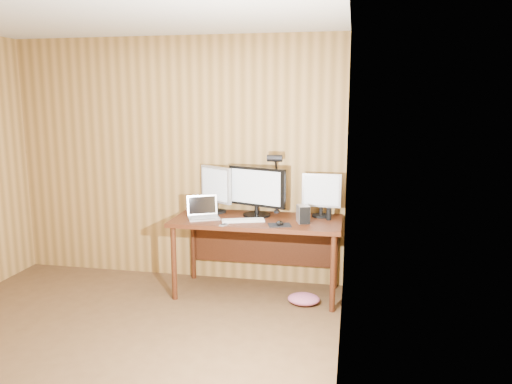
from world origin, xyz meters
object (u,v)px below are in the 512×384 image
(monitor_center, at_px, (257,191))
(monitor_left, at_px, (216,188))
(laptop, at_px, (203,212))
(keyboard, at_px, (243,220))
(speaker, at_px, (329,214))
(desk_lamp, at_px, (276,175))
(monitor_right, at_px, (321,194))
(hard_drive, at_px, (303,214))
(desk, at_px, (258,229))
(mouse, at_px, (280,223))
(phone, at_px, (224,225))

(monitor_center, xyz_separation_m, monitor_left, (-0.43, 0.07, 0.00))
(monitor_left, relative_size, laptop, 1.30)
(keyboard, xyz_separation_m, speaker, (0.78, 0.21, 0.05))
(monitor_center, xyz_separation_m, desk_lamp, (0.17, 0.10, 0.14))
(monitor_right, height_order, keyboard, monitor_right)
(monitor_center, height_order, hard_drive, monitor_center)
(monitor_left, bearing_deg, desk, 19.13)
(mouse, relative_size, desk_lamp, 0.17)
(desk_lamp, bearing_deg, mouse, -78.63)
(mouse, bearing_deg, phone, -176.37)
(monitor_left, xyz_separation_m, hard_drive, (0.90, -0.25, -0.17))
(monitor_center, bearing_deg, phone, -97.74)
(monitor_right, relative_size, keyboard, 1.02)
(monitor_right, bearing_deg, hard_drive, -118.17)
(hard_drive, bearing_deg, mouse, -163.43)
(monitor_center, distance_m, monitor_right, 0.63)
(monitor_right, xyz_separation_m, laptop, (-1.11, -0.25, -0.17))
(desk, bearing_deg, monitor_right, 12.55)
(monitor_center, relative_size, speaker, 5.22)
(speaker, bearing_deg, hard_drive, -146.75)
(monitor_right, xyz_separation_m, speaker, (0.08, -0.12, -0.17))
(laptop, bearing_deg, keyboard, -34.90)
(keyboard, relative_size, phone, 4.04)
(monitor_right, bearing_deg, mouse, -129.59)
(monitor_left, height_order, speaker, monitor_left)
(keyboard, bearing_deg, speaker, -3.73)
(phone, bearing_deg, desk, 75.60)
(desk, xyz_separation_m, monitor_right, (0.59, 0.13, 0.35))
(laptop, relative_size, desk_lamp, 0.56)
(hard_drive, bearing_deg, laptop, 160.48)
(speaker, bearing_deg, laptop, -173.50)
(phone, bearing_deg, monitor_right, 50.07)
(monitor_left, bearing_deg, mouse, 4.47)
(desk, height_order, keyboard, keyboard)
(monitor_center, distance_m, mouse, 0.48)
(keyboard, height_order, desk_lamp, desk_lamp)
(speaker, bearing_deg, monitor_left, 174.81)
(phone, xyz_separation_m, desk_lamp, (0.39, 0.53, 0.39))
(monitor_left, relative_size, phone, 4.54)
(desk, bearing_deg, mouse, -47.95)
(monitor_center, relative_size, monitor_left, 1.27)
(phone, bearing_deg, hard_drive, 38.14)
(mouse, distance_m, hard_drive, 0.25)
(keyboard, relative_size, hard_drive, 2.41)
(monitor_left, distance_m, hard_drive, 0.95)
(monitor_center, relative_size, keyboard, 1.43)
(mouse, xyz_separation_m, speaker, (0.43, 0.29, 0.03))
(speaker, bearing_deg, phone, -156.98)
(desk, xyz_separation_m, phone, (-0.25, -0.38, 0.13))
(desk, bearing_deg, keyboard, -119.61)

